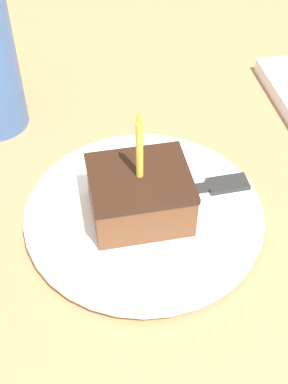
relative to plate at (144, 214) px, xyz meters
The scene contains 4 objects.
ground_plane 0.05m from the plate, 134.81° to the right, with size 2.40×2.40×0.04m.
plate is the anchor object (origin of this frame).
cake_slice 0.04m from the plate, 120.19° to the left, with size 0.09×0.10×0.13m.
fork 0.05m from the plate, 71.61° to the right, with size 0.02×0.16×0.00m.
Camera 1 is at (-0.34, 0.10, 0.43)m, focal length 50.00 mm.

